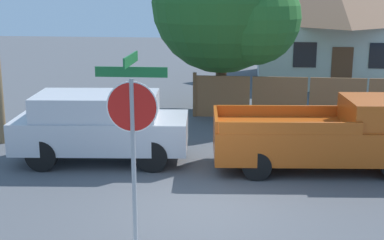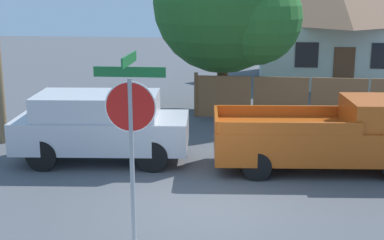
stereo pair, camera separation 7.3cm
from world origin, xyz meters
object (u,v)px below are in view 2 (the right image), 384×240
Objects in this scene: oak_tree at (230,6)px; orange_pickup at (330,136)px; red_suv at (101,125)px; stop_sign at (131,128)px; house at (335,30)px.

oak_tree is 7.34m from orange_pickup.
orange_pickup is at bearing -5.02° from red_suv.
red_suv and orange_pickup have the same top height.
orange_pickup is at bearing 55.43° from stop_sign.
oak_tree is 1.41× the size of red_suv.
house is 2.20× the size of stop_sign.
house reaches higher than orange_pickup.
oak_tree is at bearing 84.38° from stop_sign.
orange_pickup is (-1.94, -14.05, -1.64)m from house.
house is 20.52m from stop_sign.
stop_sign is at bearing -105.99° from house.
red_suv is at bearing 174.98° from orange_pickup.
stop_sign reaches higher than orange_pickup.
red_suv is 1.31× the size of stop_sign.
stop_sign is (-5.65, -19.73, -0.08)m from house.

